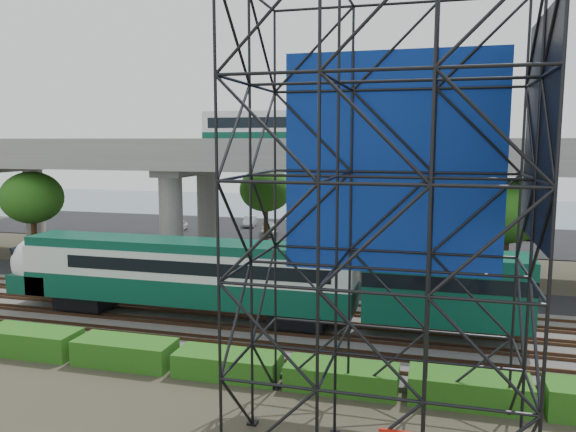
# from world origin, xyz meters

# --- Properties ---
(ground) EXTENTS (140.00, 140.00, 0.00)m
(ground) POSITION_xyz_m (0.00, 0.00, 0.00)
(ground) COLOR #474233
(ground) RESTS_ON ground
(ballast_bed) EXTENTS (90.00, 12.00, 0.20)m
(ballast_bed) POSITION_xyz_m (0.00, 2.00, 0.10)
(ballast_bed) COLOR slate
(ballast_bed) RESTS_ON ground
(service_road) EXTENTS (90.00, 5.00, 0.08)m
(service_road) POSITION_xyz_m (0.00, 10.50, 0.04)
(service_road) COLOR black
(service_road) RESTS_ON ground
(parking_lot) EXTENTS (90.00, 18.00, 0.08)m
(parking_lot) POSITION_xyz_m (0.00, 34.00, 0.04)
(parking_lot) COLOR black
(parking_lot) RESTS_ON ground
(harbor_water) EXTENTS (140.00, 40.00, 0.03)m
(harbor_water) POSITION_xyz_m (0.00, 56.00, 0.01)
(harbor_water) COLOR #405069
(harbor_water) RESTS_ON ground
(rail_tracks) EXTENTS (90.00, 9.52, 0.16)m
(rail_tracks) POSITION_xyz_m (0.00, 2.00, 0.28)
(rail_tracks) COLOR #472D1E
(rail_tracks) RESTS_ON ballast_bed
(commuter_train) EXTENTS (29.30, 3.06, 4.30)m
(commuter_train) POSITION_xyz_m (-1.75, 2.00, 2.88)
(commuter_train) COLOR black
(commuter_train) RESTS_ON rail_tracks
(overpass) EXTENTS (80.00, 12.00, 12.40)m
(overpass) POSITION_xyz_m (-0.17, 16.00, 8.21)
(overpass) COLOR #9E9B93
(overpass) RESTS_ON ground
(scaffold_tower) EXTENTS (9.36, 6.36, 15.00)m
(scaffold_tower) POSITION_xyz_m (7.89, -7.98, 7.47)
(scaffold_tower) COLOR black
(scaffold_tower) RESTS_ON ground
(hedge_strip) EXTENTS (34.60, 1.80, 1.20)m
(hedge_strip) POSITION_xyz_m (1.01, -4.30, 0.56)
(hedge_strip) COLOR #1F5012
(hedge_strip) RESTS_ON ground
(trees) EXTENTS (40.94, 16.94, 7.69)m
(trees) POSITION_xyz_m (-4.67, 16.17, 5.57)
(trees) COLOR #382314
(trees) RESTS_ON ground
(suv) EXTENTS (5.31, 3.58, 1.35)m
(suv) POSITION_xyz_m (-5.45, 10.91, 0.76)
(suv) COLOR black
(suv) RESTS_ON service_road
(parked_cars) EXTENTS (39.58, 9.74, 1.30)m
(parked_cars) POSITION_xyz_m (1.12, 33.54, 0.70)
(parked_cars) COLOR silver
(parked_cars) RESTS_ON parking_lot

